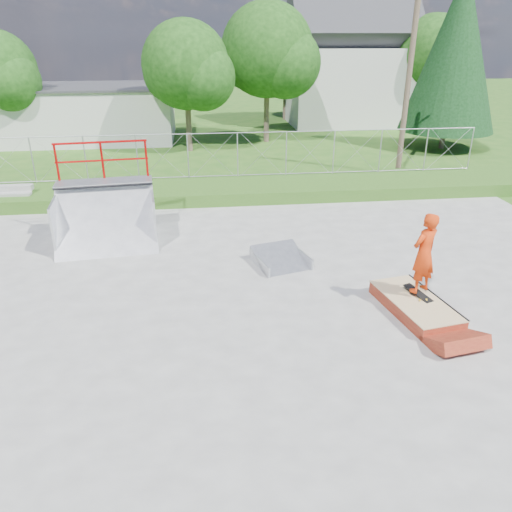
{
  "coord_description": "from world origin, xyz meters",
  "views": [
    {
      "loc": [
        -1.63,
        -9.58,
        5.94
      ],
      "look_at": [
        -0.36,
        1.11,
        1.1
      ],
      "focal_mm": 35.0,
      "sensor_mm": 36.0,
      "label": 1
    }
  ],
  "objects_px": {
    "quarter_pipe": "(104,199)",
    "flat_bank_ramp": "(281,259)",
    "grind_box": "(415,306)",
    "skater": "(424,256)"
  },
  "relations": [
    {
      "from": "quarter_pipe",
      "to": "skater",
      "type": "relative_size",
      "value": 1.53
    },
    {
      "from": "grind_box",
      "to": "flat_bank_ramp",
      "type": "distance_m",
      "value": 3.92
    },
    {
      "from": "quarter_pipe",
      "to": "grind_box",
      "type": "bearing_deg",
      "value": -39.26
    },
    {
      "from": "quarter_pipe",
      "to": "flat_bank_ramp",
      "type": "xyz_separation_m",
      "value": [
        4.98,
        -2.15,
        -1.25
      ]
    },
    {
      "from": "grind_box",
      "to": "quarter_pipe",
      "type": "distance_m",
      "value": 9.24
    },
    {
      "from": "quarter_pipe",
      "to": "flat_bank_ramp",
      "type": "height_order",
      "value": "quarter_pipe"
    },
    {
      "from": "flat_bank_ramp",
      "to": "skater",
      "type": "relative_size",
      "value": 0.75
    },
    {
      "from": "quarter_pipe",
      "to": "flat_bank_ramp",
      "type": "relative_size",
      "value": 2.04
    },
    {
      "from": "quarter_pipe",
      "to": "skater",
      "type": "height_order",
      "value": "quarter_pipe"
    },
    {
      "from": "quarter_pipe",
      "to": "flat_bank_ramp",
      "type": "distance_m",
      "value": 5.57
    }
  ]
}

